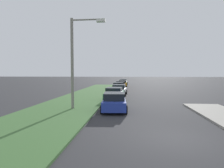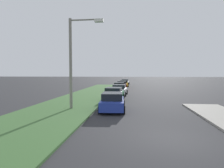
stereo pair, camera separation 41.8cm
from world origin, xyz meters
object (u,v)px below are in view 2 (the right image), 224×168
Objects in this scene: parked_car_white at (120,90)px; streetlight at (75,57)px; parked_car_blue at (113,102)px; parked_car_yellow at (124,83)px; parked_car_red at (122,85)px; parked_car_orange at (119,87)px; parked_car_silver at (125,82)px; parked_car_green at (114,94)px.

streetlight is (-11.00, 2.95, 3.67)m from parked_car_white.
parked_car_blue is 28.34m from parked_car_yellow.
parked_car_white is 11.58m from parked_car_red.
streetlight is (-17.10, 2.50, 3.67)m from parked_car_orange.
parked_car_white is at bearing -2.27° from parked_car_blue.
parked_car_silver is 35.30m from streetlight.
parked_car_red is 23.02m from streetlight.
streetlight is at bearing 167.53° from parked_car_white.
parked_car_white is 1.00× the size of parked_car_silver.
parked_car_green is 7.26m from streetlight.
parked_car_blue and parked_car_orange have the same top height.
parked_car_red is at bearing -1.75° from parked_car_orange.
parked_car_green is 1.01× the size of parked_car_red.
streetlight reaches higher than parked_car_yellow.
parked_car_white is 17.31m from parked_car_yellow.
parked_car_yellow is at bearing -5.67° from streetlight.
parked_car_blue is 1.01× the size of parked_car_yellow.
parked_car_white is 1.01× the size of parked_car_yellow.
parked_car_red is 0.58× the size of streetlight.
parked_car_orange is at bearing 177.13° from parked_car_yellow.
parked_car_orange is (17.13, 0.63, 0.00)m from parked_car_blue.
parked_car_orange is 5.47m from parked_car_red.
streetlight is (-28.32, 2.81, 3.67)m from parked_car_yellow.
parked_car_white is 11.97m from streetlight.
parked_car_orange is 0.99× the size of parked_car_red.
parked_car_red is at bearing -178.89° from parked_car_silver.
parked_car_silver is at bearing 3.22° from parked_car_green.
parked_car_yellow is 6.68m from parked_car_silver.
parked_car_blue is 1.01× the size of parked_car_silver.
streetlight reaches higher than parked_car_silver.
parked_car_green is at bearing -179.83° from parked_car_orange.
parked_car_yellow is (17.31, 0.14, 0.00)m from parked_car_white.
parked_car_green is at bearing 178.05° from parked_car_red.
parked_car_silver is (23.99, 0.16, 0.00)m from parked_car_white.
parked_car_green is at bearing -25.46° from streetlight.
parked_car_red is at bearing -6.53° from streetlight.
parked_car_silver is at bearing -4.54° from streetlight.
parked_car_blue and parked_car_silver have the same top height.
parked_car_green is 22.66m from parked_car_yellow.
parked_car_orange is (11.45, 0.20, 0.00)m from parked_car_green.
parked_car_green is 1.02× the size of parked_car_orange.
parked_car_orange and parked_car_yellow have the same top height.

